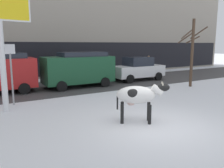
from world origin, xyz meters
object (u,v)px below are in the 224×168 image
Objects in this scene: car_darkgreen_van at (79,68)px; pedestrian_far_left at (13,72)px; cow_holstein at (137,95)px; car_white_sedan at (138,69)px; bare_tree_left_lot at (192,50)px; pedestrian_by_cars at (148,64)px; street_sign at (11,70)px.

car_darkgreen_van is 4.86m from pedestrian_far_left.
cow_holstein is 0.43× the size of car_white_sedan.
car_white_sedan is 4.47m from bare_tree_left_lot.
car_white_sedan reaches higher than pedestrian_by_cars.
cow_holstein is 7.80m from car_darkgreen_van.
pedestrian_by_cars and pedestrian_far_left have the same top height.
car_white_sedan reaches higher than pedestrian_far_left.
pedestrian_by_cars is at bearing 48.26° from cow_holstein.
pedestrian_by_cars is (9.79, 10.98, -0.12)m from cow_holstein.
pedestrian_far_left is at bearing 137.94° from car_darkgreen_van.
cow_holstein is 11.27m from pedestrian_far_left.
pedestrian_far_left is at bearing 160.83° from car_white_sedan.
bare_tree_left_lot is at bearing -34.54° from pedestrian_far_left.
pedestrian_far_left is (-3.60, 3.25, -0.36)m from car_darkgreen_van.
pedestrian_by_cars is 0.39× the size of bare_tree_left_lot.
car_white_sedan is 0.95× the size of bare_tree_left_lot.
bare_tree_left_lot is at bearing -107.60° from pedestrian_by_cars.
car_darkgreen_van is 9.34m from pedestrian_by_cars.
pedestrian_far_left is (-12.35, 0.00, 0.00)m from pedestrian_by_cars.
bare_tree_left_lot reaches higher than pedestrian_by_cars.
pedestrian_by_cars is 7.49m from bare_tree_left_lot.
street_sign reaches higher than car_darkgreen_van.
pedestrian_far_left is at bearing 103.12° from cow_holstein.
car_darkgreen_van reaches higher than pedestrian_far_left.
car_darkgreen_van reaches higher than cow_holstein.
pedestrian_far_left is at bearing 81.40° from street_sign.
car_white_sedan is 2.44× the size of pedestrian_by_cars.
bare_tree_left_lot is at bearing 27.82° from cow_holstein.
street_sign is (-9.62, -2.98, 0.76)m from car_white_sedan.
street_sign is at bearing -98.60° from pedestrian_far_left.
bare_tree_left_lot is (1.43, -3.95, 1.54)m from car_white_sedan.
car_darkgreen_van is 7.63m from bare_tree_left_lot.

